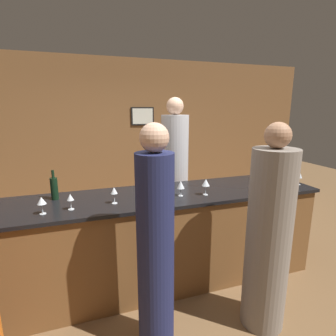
# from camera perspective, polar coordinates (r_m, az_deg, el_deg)

# --- Properties ---
(ground_plane) EXTENTS (14.00, 14.00, 0.00)m
(ground_plane) POSITION_cam_1_polar(r_m,az_deg,el_deg) (3.20, -3.32, -23.44)
(ground_plane) COLOR brown
(back_wall) EXTENTS (8.00, 0.08, 2.80)m
(back_wall) POSITION_cam_1_polar(r_m,az_deg,el_deg) (5.10, -10.98, 7.06)
(back_wall) COLOR brown
(back_wall) RESTS_ON ground_plane
(bar_counter) EXTENTS (3.65, 0.79, 1.02)m
(bar_counter) POSITION_cam_1_polar(r_m,az_deg,el_deg) (2.93, -3.45, -15.34)
(bar_counter) COLOR brown
(bar_counter) RESTS_ON ground_plane
(bartender) EXTENTS (0.37, 0.37, 2.04)m
(bartender) POSITION_cam_1_polar(r_m,az_deg,el_deg) (3.60, 1.44, -2.31)
(bartender) COLOR #B2B2B7
(bartender) RESTS_ON ground_plane
(guest_1) EXTENTS (0.37, 0.37, 1.79)m
(guest_1) POSITION_cam_1_polar(r_m,az_deg,el_deg) (2.44, 21.00, -13.98)
(guest_1) COLOR gray
(guest_1) RESTS_ON ground_plane
(guest_2) EXTENTS (0.28, 0.28, 1.80)m
(guest_2) POSITION_cam_1_polar(r_m,az_deg,el_deg) (2.08, -2.74, -17.15)
(guest_2) COLOR #1E234C
(guest_2) RESTS_ON ground_plane
(wine_bottle_0) EXTENTS (0.07, 0.07, 0.29)m
(wine_bottle_0) POSITION_cam_1_polar(r_m,az_deg,el_deg) (2.79, -23.53, -4.01)
(wine_bottle_0) COLOR black
(wine_bottle_0) RESTS_ON bar_counter
(wine_bottle_1) EXTENTS (0.08, 0.08, 0.26)m
(wine_bottle_1) POSITION_cam_1_polar(r_m,az_deg,el_deg) (2.59, -1.83, -4.47)
(wine_bottle_1) COLOR black
(wine_bottle_1) RESTS_ON bar_counter
(wine_glass_0) EXTENTS (0.08, 0.08, 0.17)m
(wine_glass_0) POSITION_cam_1_polar(r_m,az_deg,el_deg) (2.71, 8.23, -3.22)
(wine_glass_0) COLOR silver
(wine_glass_0) RESTS_ON bar_counter
(wine_glass_1) EXTENTS (0.07, 0.07, 0.15)m
(wine_glass_1) POSITION_cam_1_polar(r_m,az_deg,el_deg) (2.45, -25.82, -6.50)
(wine_glass_1) COLOR silver
(wine_glass_1) RESTS_ON bar_counter
(wine_glass_2) EXTENTS (0.08, 0.08, 0.18)m
(wine_glass_2) POSITION_cam_1_polar(r_m,az_deg,el_deg) (3.45, 23.64, -0.62)
(wine_glass_2) COLOR silver
(wine_glass_2) RESTS_ON bar_counter
(wine_glass_3) EXTENTS (0.07, 0.07, 0.15)m
(wine_glass_3) POSITION_cam_1_polar(r_m,az_deg,el_deg) (2.50, -4.79, -4.81)
(wine_glass_3) COLOR silver
(wine_glass_3) RESTS_ON bar_counter
(wine_glass_4) EXTENTS (0.06, 0.06, 0.16)m
(wine_glass_4) POSITION_cam_1_polar(r_m,az_deg,el_deg) (2.50, -11.67, -4.97)
(wine_glass_4) COLOR silver
(wine_glass_4) RESTS_ON bar_counter
(wine_glass_5) EXTENTS (0.08, 0.08, 0.16)m
(wine_glass_5) POSITION_cam_1_polar(r_m,az_deg,el_deg) (2.66, 2.77, -3.70)
(wine_glass_5) COLOR silver
(wine_glass_5) RESTS_ON bar_counter
(wine_glass_6) EXTENTS (0.06, 0.06, 0.15)m
(wine_glass_6) POSITION_cam_1_polar(r_m,az_deg,el_deg) (2.46, -20.51, -6.12)
(wine_glass_6) COLOR silver
(wine_glass_6) RESTS_ON bar_counter
(wine_glass_7) EXTENTS (0.07, 0.07, 0.16)m
(wine_glass_7) POSITION_cam_1_polar(r_m,az_deg,el_deg) (3.41, 26.66, -1.35)
(wine_glass_7) COLOR silver
(wine_glass_7) RESTS_ON bar_counter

